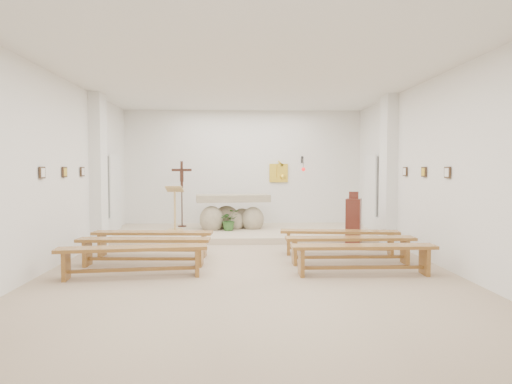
{
  "coord_description": "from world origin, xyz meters",
  "views": [
    {
      "loc": [
        -0.21,
        -8.6,
        1.79
      ],
      "look_at": [
        0.23,
        1.6,
        1.26
      ],
      "focal_mm": 32.0,
      "sensor_mm": 36.0,
      "label": 1
    }
  ],
  "objects_px": {
    "bench_left_second": "(144,245)",
    "bench_right_second": "(350,244)",
    "altar": "(232,214)",
    "bench_left_front": "(153,238)",
    "bench_left_third": "(133,254)",
    "lectern": "(175,208)",
    "crucifix_stand": "(182,189)",
    "bench_right_third": "(363,253)",
    "donation_pedestal": "(353,221)",
    "bench_right_front": "(339,236)"
  },
  "relations": [
    {
      "from": "lectern",
      "to": "bench_left_second",
      "type": "bearing_deg",
      "value": -87.29
    },
    {
      "from": "lectern",
      "to": "donation_pedestal",
      "type": "distance_m",
      "value": 4.58
    },
    {
      "from": "bench_left_third",
      "to": "bench_right_third",
      "type": "bearing_deg",
      "value": -6.26
    },
    {
      "from": "bench_left_front",
      "to": "bench_right_third",
      "type": "distance_m",
      "value": 4.22
    },
    {
      "from": "donation_pedestal",
      "to": "bench_right_third",
      "type": "xyz_separation_m",
      "value": [
        -0.62,
        -3.03,
        -0.17
      ]
    },
    {
      "from": "bench_left_front",
      "to": "bench_right_second",
      "type": "relative_size",
      "value": 1.01
    },
    {
      "from": "bench_right_third",
      "to": "bench_left_third",
      "type": "bearing_deg",
      "value": -179.56
    },
    {
      "from": "bench_right_front",
      "to": "donation_pedestal",
      "type": "bearing_deg",
      "value": 70.59
    },
    {
      "from": "lectern",
      "to": "bench_right_second",
      "type": "xyz_separation_m",
      "value": [
        3.73,
        -3.57,
        -0.37
      ]
    },
    {
      "from": "crucifix_stand",
      "to": "bench_right_front",
      "type": "distance_m",
      "value": 5.17
    },
    {
      "from": "lectern",
      "to": "bench_right_front",
      "type": "relative_size",
      "value": 0.5
    },
    {
      "from": "crucifix_stand",
      "to": "donation_pedestal",
      "type": "bearing_deg",
      "value": -36.35
    },
    {
      "from": "bench_left_front",
      "to": "lectern",
      "type": "bearing_deg",
      "value": 92.15
    },
    {
      "from": "bench_right_front",
      "to": "bench_left_second",
      "type": "relative_size",
      "value": 1.01
    },
    {
      "from": "bench_right_third",
      "to": "bench_left_second",
      "type": "bearing_deg",
      "value": 167.24
    },
    {
      "from": "donation_pedestal",
      "to": "bench_right_second",
      "type": "relative_size",
      "value": 0.52
    },
    {
      "from": "bench_right_second",
      "to": "altar",
      "type": "bearing_deg",
      "value": 119.94
    },
    {
      "from": "lectern",
      "to": "bench_right_third",
      "type": "distance_m",
      "value": 5.83
    },
    {
      "from": "bench_left_front",
      "to": "bench_left_third",
      "type": "relative_size",
      "value": 1.0
    },
    {
      "from": "bench_left_second",
      "to": "bench_left_front",
      "type": "bearing_deg",
      "value": 92.65
    },
    {
      "from": "altar",
      "to": "crucifix_stand",
      "type": "relative_size",
      "value": 1.11
    },
    {
      "from": "bench_right_third",
      "to": "bench_left_front",
      "type": "bearing_deg",
      "value": 155.31
    },
    {
      "from": "crucifix_stand",
      "to": "donation_pedestal",
      "type": "relative_size",
      "value": 1.48
    },
    {
      "from": "bench_right_third",
      "to": "bench_right_second",
      "type": "bearing_deg",
      "value": 90.44
    },
    {
      "from": "crucifix_stand",
      "to": "bench_left_third",
      "type": "xyz_separation_m",
      "value": [
        -0.17,
        -5.36,
        -0.83
      ]
    },
    {
      "from": "altar",
      "to": "donation_pedestal",
      "type": "relative_size",
      "value": 1.64
    },
    {
      "from": "bench_left_second",
      "to": "bench_left_third",
      "type": "distance_m",
      "value": 0.9
    },
    {
      "from": "bench_left_front",
      "to": "bench_right_front",
      "type": "bearing_deg",
      "value": 4.02
    },
    {
      "from": "bench_right_second",
      "to": "bench_right_third",
      "type": "height_order",
      "value": "same"
    },
    {
      "from": "crucifix_stand",
      "to": "bench_right_third",
      "type": "relative_size",
      "value": 0.76
    },
    {
      "from": "altar",
      "to": "bench_left_second",
      "type": "height_order",
      "value": "altar"
    },
    {
      "from": "donation_pedestal",
      "to": "bench_right_front",
      "type": "height_order",
      "value": "donation_pedestal"
    },
    {
      "from": "bench_right_front",
      "to": "bench_left_second",
      "type": "distance_m",
      "value": 3.92
    },
    {
      "from": "bench_right_front",
      "to": "bench_right_third",
      "type": "height_order",
      "value": "same"
    },
    {
      "from": "altar",
      "to": "bench_left_second",
      "type": "distance_m",
      "value": 4.29
    },
    {
      "from": "bench_left_second",
      "to": "bench_left_third",
      "type": "xyz_separation_m",
      "value": [
        0.0,
        -0.9,
        0.0
      ]
    },
    {
      "from": "lectern",
      "to": "crucifix_stand",
      "type": "height_order",
      "value": "crucifix_stand"
    },
    {
      "from": "altar",
      "to": "lectern",
      "type": "relative_size",
      "value": 1.68
    },
    {
      "from": "bench_left_front",
      "to": "bench_right_third",
      "type": "xyz_separation_m",
      "value": [
        3.82,
        -1.79,
        0.0
      ]
    },
    {
      "from": "donation_pedestal",
      "to": "bench_left_front",
      "type": "bearing_deg",
      "value": -143.06
    },
    {
      "from": "bench_left_third",
      "to": "altar",
      "type": "bearing_deg",
      "value": 65.83
    },
    {
      "from": "donation_pedestal",
      "to": "bench_left_third",
      "type": "height_order",
      "value": "donation_pedestal"
    },
    {
      "from": "donation_pedestal",
      "to": "bench_right_front",
      "type": "relative_size",
      "value": 0.51
    },
    {
      "from": "altar",
      "to": "bench_right_front",
      "type": "bearing_deg",
      "value": -60.07
    },
    {
      "from": "lectern",
      "to": "bench_right_second",
      "type": "height_order",
      "value": "lectern"
    },
    {
      "from": "donation_pedestal",
      "to": "bench_left_third",
      "type": "relative_size",
      "value": 0.51
    },
    {
      "from": "bench_left_second",
      "to": "bench_right_second",
      "type": "distance_m",
      "value": 3.82
    },
    {
      "from": "altar",
      "to": "bench_right_front",
      "type": "height_order",
      "value": "altar"
    },
    {
      "from": "crucifix_stand",
      "to": "altar",
      "type": "bearing_deg",
      "value": -26.4
    },
    {
      "from": "altar",
      "to": "crucifix_stand",
      "type": "bearing_deg",
      "value": 155.24
    }
  ]
}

